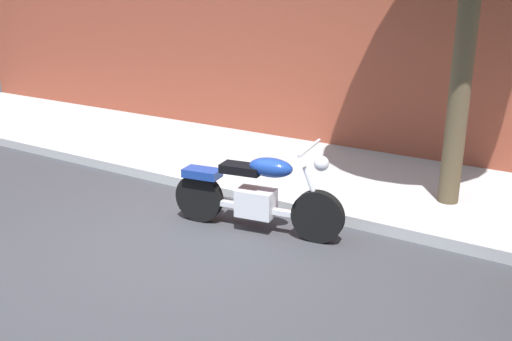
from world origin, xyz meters
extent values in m
plane|color=#38383D|center=(0.00, 0.00, 0.00)|extent=(60.00, 60.00, 0.00)
cube|color=#AFAFAF|center=(0.00, 2.73, 0.07)|extent=(18.62, 2.80, 0.14)
cylinder|color=black|center=(1.23, 0.78, 0.30)|extent=(0.61, 0.20, 0.60)
cylinder|color=black|center=(-0.25, 0.55, 0.30)|extent=(0.61, 0.20, 0.60)
cube|color=silver|center=(0.49, 0.66, 0.35)|extent=(0.48, 0.35, 0.32)
cube|color=silver|center=(0.49, 0.66, 0.28)|extent=(1.34, 0.29, 0.06)
ellipsoid|color=navy|center=(0.67, 0.69, 0.80)|extent=(0.55, 0.34, 0.22)
cube|color=black|center=(0.31, 0.64, 0.74)|extent=(0.51, 0.31, 0.10)
cube|color=navy|center=(-0.20, 0.55, 0.62)|extent=(0.47, 0.31, 0.10)
cylinder|color=silver|center=(1.17, 0.77, 0.58)|extent=(0.28, 0.09, 0.58)
cylinder|color=silver|center=(1.11, 0.76, 1.08)|extent=(0.15, 0.70, 0.04)
sphere|color=silver|center=(1.25, 0.78, 0.92)|extent=(0.17, 0.17, 0.17)
cylinder|color=silver|center=(0.22, 0.78, 0.25)|extent=(0.80, 0.21, 0.09)
cylinder|color=brown|center=(2.22, 2.46, 1.80)|extent=(0.25, 0.25, 3.60)
camera|label=1|loc=(3.80, -4.56, 2.77)|focal=40.22mm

